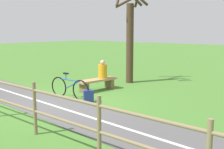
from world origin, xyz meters
TOP-DOWN VIEW (x-y plane):
  - ground_plane at (0.00, 0.00)m, footprint 80.00×80.00m
  - paved_path at (0.85, 4.00)m, footprint 3.95×36.05m
  - path_centre_line at (0.85, 4.00)m, footprint 1.89×31.96m
  - bench at (-1.90, -0.37)m, footprint 1.75×0.69m
  - person_seated at (-2.18, -0.33)m, footprint 0.39×0.39m
  - bicycle at (-0.30, -0.19)m, footprint 0.16×1.75m
  - backpack at (-0.39, 0.63)m, footprint 0.38×0.36m
  - fence_roadside at (2.37, 3.63)m, footprint 0.18×11.84m
  - tree_far_left at (-4.05, -0.38)m, footprint 1.81×1.81m

SIDE VIEW (x-z plane):
  - ground_plane at x=0.00m, z-range 0.00..0.00m
  - paved_path at x=0.85m, z-range 0.00..0.02m
  - path_centre_line at x=0.85m, z-range 0.02..0.02m
  - backpack at x=-0.39m, z-range 0.00..0.41m
  - bench at x=-1.90m, z-range 0.09..0.55m
  - bicycle at x=-0.30m, z-range -0.07..0.83m
  - fence_roadside at x=2.37m, z-range 0.11..1.32m
  - person_seated at x=-2.18m, z-range 0.40..1.13m
  - tree_far_left at x=-4.05m, z-range -0.25..4.47m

